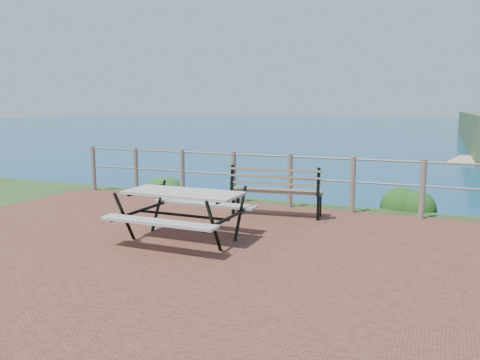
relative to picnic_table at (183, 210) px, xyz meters
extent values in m
cube|color=brown|center=(0.69, -0.64, -0.44)|extent=(10.00, 7.00, 0.12)
plane|color=#125A71|center=(0.69, 199.36, -0.44)|extent=(1200.00, 1200.00, 0.00)
cylinder|color=#6B5B4C|center=(-3.91, 2.71, 0.08)|extent=(0.10, 0.10, 1.00)
cylinder|color=#6B5B4C|center=(-2.76, 2.71, 0.08)|extent=(0.10, 0.10, 1.00)
cylinder|color=#6B5B4C|center=(-1.61, 2.71, 0.08)|extent=(0.10, 0.10, 1.00)
cylinder|color=#6B5B4C|center=(-0.46, 2.71, 0.08)|extent=(0.10, 0.10, 1.00)
cylinder|color=#6B5B4C|center=(0.69, 2.71, 0.08)|extent=(0.10, 0.10, 1.00)
cylinder|color=#6B5B4C|center=(1.84, 2.71, 0.08)|extent=(0.10, 0.10, 1.00)
cylinder|color=#6B5B4C|center=(2.99, 2.71, 0.08)|extent=(0.10, 0.10, 1.00)
cylinder|color=slate|center=(0.69, 2.71, 0.53)|extent=(9.40, 0.04, 0.04)
cylinder|color=slate|center=(0.69, 2.71, 0.13)|extent=(9.40, 0.04, 0.04)
cube|color=#A59E94|center=(0.00, 0.00, 0.25)|extent=(1.64, 0.68, 0.04)
cube|color=#A59E94|center=(0.00, 0.00, -0.02)|extent=(1.64, 0.24, 0.04)
cube|color=#A59E94|center=(0.00, 0.00, -0.02)|extent=(1.64, 0.24, 0.04)
cylinder|color=black|center=(0.00, 0.00, -0.07)|extent=(1.41, 0.04, 0.04)
cube|color=brown|center=(0.70, 1.94, 0.01)|extent=(1.61, 0.61, 0.04)
cube|color=brown|center=(0.70, 1.94, 0.28)|extent=(1.57, 0.34, 0.36)
cube|color=black|center=(0.70, 1.94, -0.21)|extent=(0.06, 0.07, 0.43)
cube|color=black|center=(0.70, 1.94, -0.21)|extent=(0.06, 0.07, 0.43)
cube|color=black|center=(0.70, 1.94, -0.21)|extent=(0.06, 0.07, 0.43)
cube|color=black|center=(0.70, 1.94, -0.21)|extent=(0.06, 0.07, 0.43)
ellipsoid|color=#215921|center=(-2.54, 3.45, -0.44)|extent=(0.81, 0.81, 0.57)
ellipsoid|color=#234916|center=(2.77, 3.58, -0.44)|extent=(0.85, 0.85, 0.63)
camera|label=1|loc=(3.26, -5.51, 1.40)|focal=35.00mm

